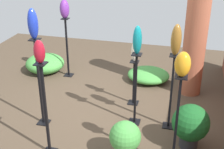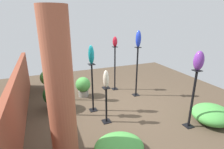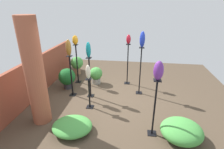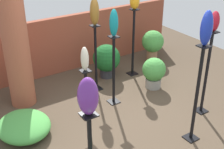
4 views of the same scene
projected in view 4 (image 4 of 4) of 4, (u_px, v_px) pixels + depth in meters
name	position (u px, v px, depth m)	size (l,w,h in m)	color
ground_plane	(129.00, 123.00, 5.30)	(8.00, 8.00, 0.00)	#4C3D2D
brick_wall_back	(64.00, 44.00, 6.83)	(5.60, 0.12, 1.25)	brown
brick_pillar	(15.00, 37.00, 5.29)	(0.45, 0.45, 2.62)	#9E5138
pedestal_teal	(114.00, 73.00, 5.63)	(0.20, 0.20, 1.31)	black
pedestal_cobalt	(196.00, 99.00, 4.61)	(0.20, 0.20, 1.58)	black
pedestal_ruby	(206.00, 77.00, 5.31)	(0.20, 0.20, 1.51)	black
pedestal_amber	(133.00, 45.00, 6.63)	(0.20, 0.20, 1.46)	black
pedestal_ivory	(86.00, 97.00, 5.29)	(0.20, 0.20, 0.90)	black
pedestal_bronze	(96.00, 61.00, 6.06)	(0.20, 0.20, 1.35)	black
art_vase_teal	(114.00, 23.00, 5.19)	(0.15, 0.15, 0.47)	#0F727A
art_vase_cobalt	(207.00, 28.00, 4.11)	(0.17, 0.16, 0.49)	#192D9E
art_vase_ruby	(215.00, 21.00, 4.86)	(0.15, 0.16, 0.33)	maroon
art_vase_amber	(135.00, 1.00, 6.20)	(0.20, 0.20, 0.33)	orange
art_vase_ivory	(85.00, 59.00, 4.97)	(0.13, 0.13, 0.41)	beige
art_vase_bronze	(94.00, 12.00, 5.61)	(0.17, 0.16, 0.51)	brown
art_vase_violet	(88.00, 96.00, 3.03)	(0.21, 0.21, 0.41)	#6B2D8C
potted_plant_mid_left	(153.00, 43.00, 7.35)	(0.52, 0.52, 0.76)	#936B4C
potted_plant_near_pillar	(107.00, 59.00, 6.64)	(0.58, 0.58, 0.73)	#2D2D33
potted_plant_front_right	(154.00, 72.00, 6.26)	(0.47, 0.47, 0.64)	gray
foliage_bed_east	(24.00, 126.00, 4.99)	(0.84, 0.95, 0.29)	#479942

